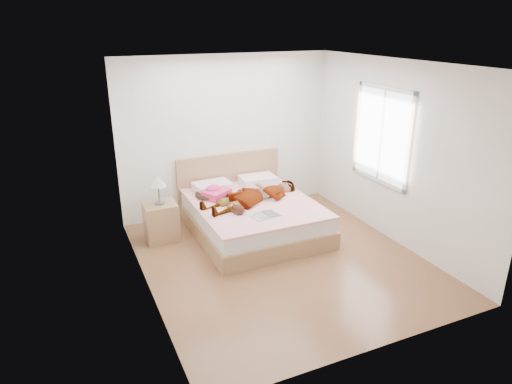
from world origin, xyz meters
TOP-DOWN VIEW (x-y plane):
  - ground at (0.00, 0.00)m, footprint 4.00×4.00m
  - woman at (0.03, 1.01)m, footprint 1.80×1.05m
  - hair at (-0.54, 1.46)m, footprint 0.53×0.60m
  - phone at (-0.47, 1.41)m, footprint 0.07×0.10m
  - room_shell at (1.77, 0.30)m, footprint 4.00×4.00m
  - bed at (0.00, 1.04)m, footprint 1.80×2.08m
  - towel at (-0.46, 1.34)m, footprint 0.49×0.46m
  - magazine at (-0.05, 0.39)m, footprint 0.43×0.32m
  - coffee_mug at (-0.39, 0.76)m, footprint 0.13×0.11m
  - plush_toy at (-0.38, 0.63)m, footprint 0.19×0.25m
  - nightstand at (-1.34, 1.28)m, footprint 0.47×0.42m

SIDE VIEW (x-z plane):
  - ground at x=0.00m, z-range 0.00..0.00m
  - bed at x=0.00m, z-range -0.22..0.78m
  - nightstand at x=-1.34m, z-range -0.17..0.84m
  - magazine at x=-0.05m, z-range 0.51..0.53m
  - hair at x=-0.54m, z-range 0.51..0.58m
  - coffee_mug at x=-0.39m, z-range 0.51..0.61m
  - plush_toy at x=-0.38m, z-range 0.51..0.64m
  - towel at x=-0.46m, z-range 0.49..0.69m
  - woman at x=0.03m, z-range 0.51..0.74m
  - phone at x=-0.47m, z-range 0.66..0.71m
  - room_shell at x=1.77m, z-range -0.50..3.50m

